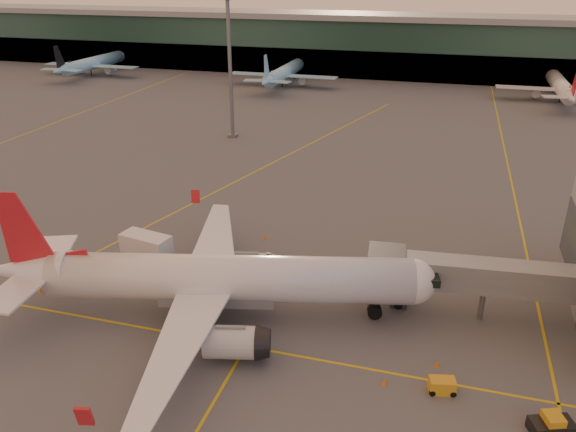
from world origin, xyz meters
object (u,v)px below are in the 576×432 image
(catering_truck, at_px, (147,251))
(pushback_tug, at_px, (552,425))
(main_airplane, at_px, (215,280))
(gpu_cart, at_px, (442,386))

(catering_truck, distance_m, pushback_tug, 40.82)
(main_airplane, xyz_separation_m, gpu_cart, (20.59, -4.66, -3.42))
(main_airplane, height_order, gpu_cart, main_airplane)
(catering_truck, bearing_deg, pushback_tug, -8.17)
(gpu_cart, height_order, pushback_tug, pushback_tug)
(catering_truck, bearing_deg, gpu_cart, -8.87)
(gpu_cart, relative_size, pushback_tug, 0.66)
(catering_truck, relative_size, gpu_cart, 2.58)
(main_airplane, distance_m, catering_truck, 12.30)
(catering_truck, height_order, pushback_tug, catering_truck)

